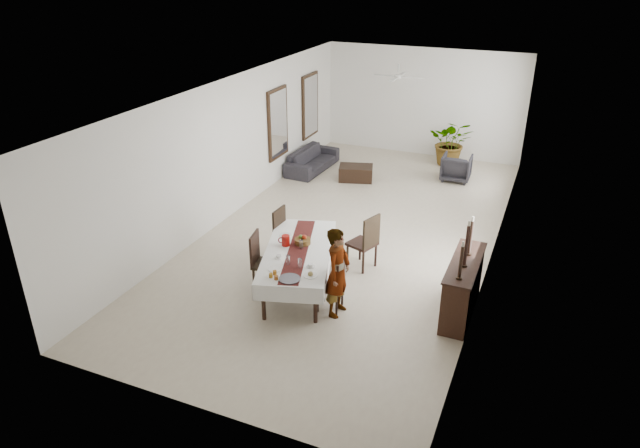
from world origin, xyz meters
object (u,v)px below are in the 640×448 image
at_px(dining_table_top, 298,251).
at_px(sideboard_body, 462,288).
at_px(sofa, 312,160).
at_px(woman, 338,272).
at_px(red_pitcher, 286,240).

xyz_separation_m(dining_table_top, sideboard_body, (2.94, 0.29, -0.24)).
xyz_separation_m(sideboard_body, sofa, (-5.26, 5.64, -0.19)).
distance_m(dining_table_top, sideboard_body, 2.97).
relative_size(woman, sofa, 0.78).
xyz_separation_m(dining_table_top, sofa, (-2.32, 5.93, -0.43)).
bearing_deg(sideboard_body, woman, -156.99).
relative_size(dining_table_top, red_pitcher, 12.00).
bearing_deg(red_pitcher, dining_table_top, -13.81).
bearing_deg(red_pitcher, sideboard_body, 3.92).
bearing_deg(red_pitcher, woman, -25.69).
distance_m(red_pitcher, sideboard_body, 3.26).
height_order(dining_table_top, sideboard_body, sideboard_body).
height_order(red_pitcher, sofa, red_pitcher).
relative_size(red_pitcher, sofa, 0.10).
bearing_deg(sofa, woman, -149.83).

